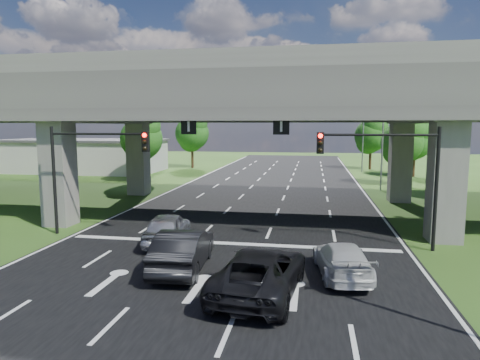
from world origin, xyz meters
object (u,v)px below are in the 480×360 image
(signal_left, at_px, (89,160))
(car_trailing, at_px, (260,272))
(car_white, at_px, (342,259))
(streetlight_beyond, at_px, (360,127))
(signal_right, at_px, (390,164))
(car_dark, at_px, (183,249))
(streetlight_far, at_px, (379,128))
(car_silver, at_px, (168,228))

(signal_left, bearing_deg, car_trailing, -33.41)
(car_white, bearing_deg, streetlight_beyond, -104.19)
(signal_right, xyz_separation_m, streetlight_beyond, (2.27, 36.06, 1.66))
(car_white, relative_size, car_trailing, 0.79)
(car_dark, bearing_deg, signal_left, -39.60)
(car_trailing, bearing_deg, signal_right, -122.70)
(streetlight_far, bearing_deg, car_trailing, -106.04)
(streetlight_beyond, bearing_deg, car_trailing, -100.21)
(car_dark, bearing_deg, car_silver, -66.69)
(signal_left, relative_size, streetlight_beyond, 0.60)
(signal_right, xyz_separation_m, car_silver, (-10.93, -0.94, -3.36))
(signal_left, height_order, car_white, signal_left)
(signal_left, relative_size, car_dark, 1.15)
(car_silver, relative_size, car_dark, 0.90)
(car_white, bearing_deg, car_silver, -29.29)
(streetlight_beyond, distance_m, car_trailing, 43.77)
(car_silver, distance_m, car_trailing, 7.99)
(signal_left, xyz_separation_m, car_silver, (4.71, -0.94, -3.36))
(signal_left, bearing_deg, car_dark, -34.83)
(streetlight_far, relative_size, car_white, 2.16)
(car_dark, bearing_deg, signal_right, -157.27)
(streetlight_far, bearing_deg, car_dark, -114.42)
(car_silver, bearing_deg, signal_left, -18.51)
(signal_left, xyz_separation_m, car_dark, (6.70, -4.66, -3.30))
(streetlight_far, distance_m, streetlight_beyond, 16.00)
(streetlight_far, xyz_separation_m, car_white, (-4.70, -24.39, -5.15))
(signal_right, xyz_separation_m, car_dark, (-8.95, -4.66, -3.30))
(streetlight_far, distance_m, car_trailing, 28.33)
(streetlight_beyond, bearing_deg, signal_right, -93.61)
(signal_right, xyz_separation_m, car_trailing, (-5.43, -6.74, -3.35))
(car_silver, xyz_separation_m, car_dark, (1.98, -3.72, 0.06))
(streetlight_beyond, bearing_deg, car_dark, -105.41)
(signal_left, xyz_separation_m, streetlight_beyond, (17.92, 36.06, 1.66))
(streetlight_far, relative_size, car_dark, 1.92)
(car_dark, xyz_separation_m, car_trailing, (3.52, -2.08, -0.05))
(signal_right, distance_m, car_trailing, 9.28)
(car_dark, bearing_deg, streetlight_beyond, -110.19)
(signal_left, bearing_deg, signal_right, 0.00)
(car_silver, distance_m, car_white, 9.16)
(signal_right, distance_m, car_white, 6.07)
(car_silver, relative_size, car_white, 1.01)
(signal_left, height_order, streetlight_beyond, streetlight_beyond)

